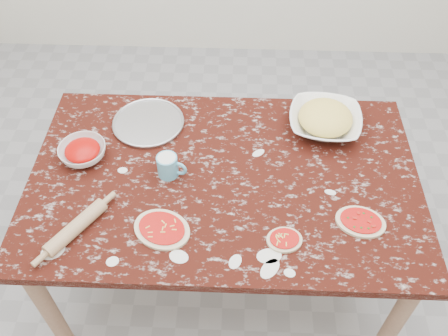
% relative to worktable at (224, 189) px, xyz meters
% --- Properties ---
extents(ground, '(4.00, 4.00, 0.00)m').
position_rel_worktable_xyz_m(ground, '(0.00, 0.00, -0.67)').
color(ground, gray).
extents(worktable, '(1.60, 1.00, 0.75)m').
position_rel_worktable_xyz_m(worktable, '(0.00, 0.00, 0.00)').
color(worktable, black).
rests_on(worktable, ground).
extents(pizza_tray, '(0.33, 0.33, 0.01)m').
position_rel_worktable_xyz_m(pizza_tray, '(-0.35, 0.30, 0.09)').
color(pizza_tray, '#B2B2B7').
rests_on(pizza_tray, worktable).
extents(sauce_bowl, '(0.25, 0.25, 0.06)m').
position_rel_worktable_xyz_m(sauce_bowl, '(-0.60, 0.08, 0.11)').
color(sauce_bowl, white).
rests_on(sauce_bowl, worktable).
extents(cheese_bowl, '(0.35, 0.35, 0.08)m').
position_rel_worktable_xyz_m(cheese_bowl, '(0.44, 0.30, 0.12)').
color(cheese_bowl, white).
rests_on(cheese_bowl, worktable).
extents(flour_mug, '(0.12, 0.08, 0.10)m').
position_rel_worktable_xyz_m(flour_mug, '(-0.23, 0.00, 0.13)').
color(flour_mug, '#58ACCD').
rests_on(flour_mug, worktable).
extents(pizza_left, '(0.27, 0.25, 0.02)m').
position_rel_worktable_xyz_m(pizza_left, '(-0.22, -0.28, 0.09)').
color(pizza_left, beige).
rests_on(pizza_left, worktable).
extents(pizza_mid, '(0.15, 0.13, 0.02)m').
position_rel_worktable_xyz_m(pizza_mid, '(0.23, -0.30, 0.09)').
color(pizza_mid, beige).
rests_on(pizza_mid, worktable).
extents(pizza_right, '(0.22, 0.18, 0.02)m').
position_rel_worktable_xyz_m(pizza_right, '(0.52, -0.21, 0.09)').
color(pizza_right, beige).
rests_on(pizza_right, worktable).
extents(rolling_pin, '(0.20, 0.25, 0.05)m').
position_rel_worktable_xyz_m(rolling_pin, '(-0.54, -0.29, 0.11)').
color(rolling_pin, tan).
rests_on(rolling_pin, worktable).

